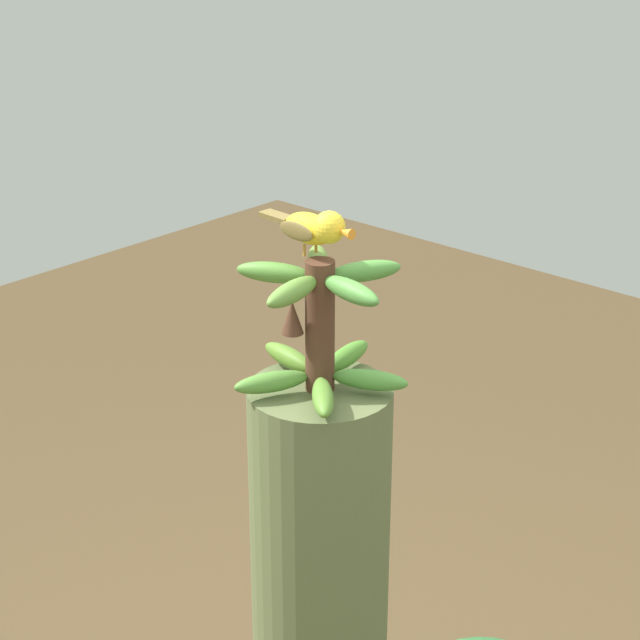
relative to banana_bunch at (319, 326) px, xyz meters
The scene contains 2 objects.
banana_bunch is the anchor object (origin of this frame).
perched_bird 0.16m from the banana_bunch, 32.45° to the right, with size 0.20×0.06×0.08m.
Camera 1 is at (-1.09, 1.21, 2.20)m, focal length 62.80 mm.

